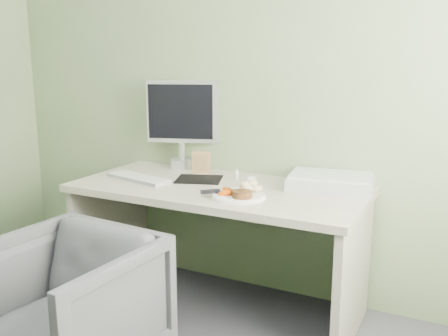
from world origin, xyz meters
The scene contains 15 objects.
wall_back centered at (0.00, 2.00, 1.35)m, with size 3.50×3.50×0.00m, color gray.
desk centered at (0.00, 1.62, 0.55)m, with size 1.60×0.75×0.73m.
plate centered at (0.20, 1.47, 0.74)m, with size 0.27×0.27×0.01m, color white.
steak centered at (0.24, 1.43, 0.76)m, with size 0.10×0.10×0.03m, color black.
potato_pile centered at (0.22, 1.52, 0.78)m, with size 0.12×0.09×0.07m, color tan.
carrot_heap centered at (0.15, 1.44, 0.77)m, with size 0.07×0.06×0.05m, color #E54E04.
steak_knife centered at (0.09, 1.44, 0.76)m, with size 0.20×0.19×0.02m.
mousepad centered at (-0.17, 1.71, 0.73)m, with size 0.26×0.23×0.00m, color black.
keyboard centered at (-0.46, 1.53, 0.75)m, with size 0.42×0.12×0.02m, color white.
computer_mouse centered at (0.14, 1.77, 0.75)m, with size 0.06×0.11×0.04m, color white.
photo_frame centered at (-0.23, 1.85, 0.80)m, with size 0.11×0.01×0.14m, color olive.
eyedrop_bottle centered at (0.02, 1.81, 0.76)m, with size 0.02×0.02×0.07m.
scanner centered at (0.57, 1.84, 0.76)m, with size 0.45×0.30×0.07m, color #AAAEB2.
monitor centered at (-0.41, 1.94, 1.04)m, with size 0.45×0.19×0.56m.
desk_chair centered at (-0.32, 0.77, 0.32)m, with size 0.69×0.71×0.65m, color #393A3E.
Camera 1 is at (1.22, -0.73, 1.42)m, focal length 40.00 mm.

